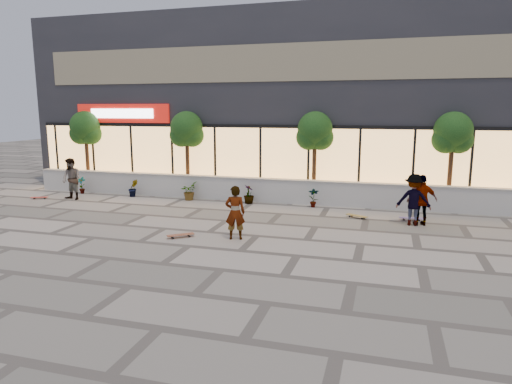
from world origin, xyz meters
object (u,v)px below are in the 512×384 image
(skater_right_far, at_px, (414,200))
(skateboard_right_near, at_px, (357,216))
(tree_midwest, at_px, (187,131))
(tree_west, at_px, (85,130))
(skateboard_right_far, at_px, (411,218))
(skater_right_near, at_px, (422,200))
(skateboard_left, at_px, (39,197))
(skateboard_center, at_px, (181,235))
(tree_mideast, at_px, (315,133))
(skater_left, at_px, (71,179))
(tree_east, at_px, (453,135))
(skater_center, at_px, (235,213))

(skater_right_far, relative_size, skateboard_right_near, 2.13)
(tree_midwest, bearing_deg, tree_west, 180.00)
(tree_west, height_order, skateboard_right_far, tree_west)
(tree_west, relative_size, skateboard_right_near, 4.62)
(skater_right_near, relative_size, skateboard_left, 2.39)
(skateboard_center, bearing_deg, tree_mideast, 26.19)
(skateboard_left, xyz_separation_m, skateboard_right_far, (16.00, 0.41, 0.01))
(skater_right_far, bearing_deg, skater_left, 1.08)
(skateboard_left, bearing_deg, tree_west, 56.01)
(skateboard_right_far, bearing_deg, skater_right_far, -94.29)
(skateboard_left, bearing_deg, skateboard_right_far, -22.85)
(tree_east, distance_m, skateboard_right_far, 4.13)
(skateboard_left, bearing_deg, skater_left, -14.00)
(tree_west, relative_size, skateboard_center, 4.87)
(skater_right_far, height_order, skateboard_right_far, skater_right_far)
(skateboard_center, bearing_deg, skateboard_right_far, -7.85)
(tree_mideast, bearing_deg, skater_right_far, -38.73)
(skater_left, distance_m, skateboard_right_near, 12.52)
(skater_right_near, bearing_deg, skateboard_right_near, -29.33)
(skater_center, height_order, skater_left, skater_left)
(tree_midwest, relative_size, skater_center, 2.31)
(tree_midwest, bearing_deg, skateboard_right_near, -18.38)
(skater_center, bearing_deg, skateboard_right_near, -146.89)
(skater_right_far, distance_m, skateboard_left, 16.02)
(tree_midwest, relative_size, tree_east, 1.00)
(tree_mideast, distance_m, skater_right_near, 5.72)
(skateboard_left, relative_size, skateboard_right_far, 0.86)
(skateboard_center, distance_m, skateboard_right_near, 6.70)
(tree_west, xyz_separation_m, skater_right_far, (15.50, -3.21, -2.08))
(skater_center, distance_m, skateboard_left, 11.23)
(tree_midwest, height_order, tree_east, same)
(tree_east, distance_m, skateboard_left, 17.98)
(skater_right_far, height_order, skateboard_center, skater_right_far)
(skateboard_left, bearing_deg, skateboard_center, -48.49)
(tree_midwest, xyz_separation_m, skater_right_far, (10.00, -3.21, -2.08))
(skateboard_right_near, xyz_separation_m, skateboard_right_far, (1.94, 0.15, 0.00))
(skater_left, relative_size, skateboard_right_near, 2.20)
(skater_center, relative_size, skateboard_center, 2.11)
(tree_east, xyz_separation_m, skateboard_right_near, (-3.44, -2.68, -2.90))
(tree_midwest, xyz_separation_m, skateboard_right_near, (8.06, -2.68, -2.90))
(skateboard_center, relative_size, skateboard_right_far, 0.93)
(skateboard_right_near, bearing_deg, skateboard_right_far, 31.60)
(tree_mideast, xyz_separation_m, skater_left, (-10.43, -2.65, -2.05))
(tree_east, bearing_deg, skateboard_right_near, -142.12)
(tree_mideast, xyz_separation_m, skater_right_near, (4.27, -3.17, -2.09))
(skater_center, bearing_deg, skateboard_right_far, -158.42)
(skater_right_near, distance_m, skateboard_center, 8.33)
(tree_mideast, height_order, skater_left, tree_mideast)
(tree_west, distance_m, skateboard_right_near, 14.12)
(skater_right_far, bearing_deg, skateboard_center, 30.81)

